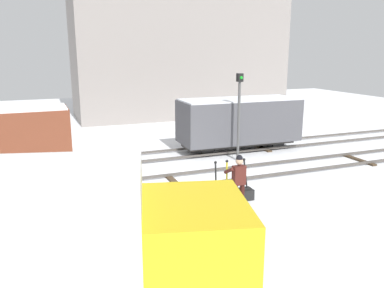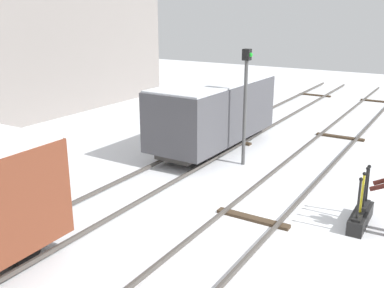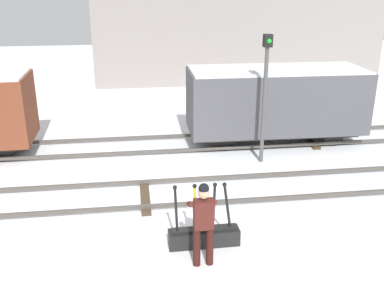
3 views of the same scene
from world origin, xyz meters
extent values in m
plane|color=white|center=(0.00, 0.00, 0.00)|extent=(60.00, 60.00, 0.00)
cube|color=#4C4742|center=(0.00, -0.72, 0.13)|extent=(44.00, 0.07, 0.10)
cube|color=#4C4742|center=(0.00, 0.72, 0.13)|extent=(44.00, 0.07, 0.10)
cube|color=#423323|center=(0.00, 0.00, 0.04)|extent=(0.24, 1.94, 0.08)
cube|color=#423323|center=(8.80, 0.00, 0.04)|extent=(0.24, 1.94, 0.08)
cube|color=#4C4742|center=(0.00, 2.98, 0.13)|extent=(44.00, 0.07, 0.10)
cube|color=#4C4742|center=(0.00, 4.42, 0.13)|extent=(44.00, 0.07, 0.10)
cube|color=#423323|center=(-5.87, 3.70, 0.04)|extent=(0.24, 1.94, 0.08)
cube|color=#423323|center=(5.87, 3.70, 0.04)|extent=(0.24, 1.94, 0.08)
cube|color=black|center=(1.17, -2.36, 0.18)|extent=(1.52, 0.38, 0.36)
cube|color=black|center=(1.17, -2.36, 0.39)|extent=(1.37, 0.22, 0.06)
cylinder|color=black|center=(0.58, -2.37, 0.88)|extent=(0.10, 0.06, 1.05)
sphere|color=black|center=(0.56, -2.37, 1.41)|extent=(0.09, 0.09, 0.09)
cylinder|color=yellow|center=(0.98, -2.36, 0.88)|extent=(0.07, 0.06, 1.05)
sphere|color=black|center=(0.97, -2.36, 1.41)|extent=(0.09, 0.09, 0.09)
cylinder|color=black|center=(1.38, -2.36, 0.88)|extent=(0.09, 0.06, 1.05)
sphere|color=black|center=(1.39, -2.36, 1.41)|extent=(0.09, 0.09, 0.09)
cylinder|color=black|center=(1.67, -2.36, 0.88)|extent=(0.21, 0.06, 1.05)
sphere|color=black|center=(1.59, -2.36, 1.40)|extent=(0.09, 0.09, 0.09)
cylinder|color=#351511|center=(0.92, -3.05, 0.42)|extent=(0.15, 0.15, 0.84)
cylinder|color=#351511|center=(1.18, -3.05, 0.42)|extent=(0.15, 0.15, 0.84)
cube|color=#4C1E19|center=(1.05, -3.05, 1.14)|extent=(0.38, 0.24, 0.59)
sphere|color=tan|center=(1.05, -3.05, 1.59)|extent=(0.23, 0.23, 0.23)
sphere|color=black|center=(1.05, -3.05, 1.68)|extent=(0.20, 0.20, 0.20)
cylinder|color=#4C1E19|center=(0.83, -2.80, 1.24)|extent=(0.12, 0.55, 0.35)
cylinder|color=#4C1E19|center=(1.25, -2.80, 1.25)|extent=(0.12, 0.55, 0.36)
cube|color=gold|center=(-2.31, -7.60, 1.50)|extent=(2.36, 2.50, 1.90)
cube|color=black|center=(-1.44, -7.82, 1.83)|extent=(0.48, 1.74, 0.76)
cube|color=silver|center=(-4.86, -6.95, 1.82)|extent=(4.17, 3.05, 2.53)
cylinder|color=black|center=(-2.63, -6.37, 0.45)|extent=(0.93, 0.46, 0.90)
cylinder|color=#4C4C4C|center=(3.70, 2.03, 1.77)|extent=(0.12, 0.12, 3.55)
cube|color=black|center=(3.70, 2.03, 3.73)|extent=(0.24, 0.24, 0.36)
sphere|color=green|center=(3.70, 1.90, 3.73)|extent=(0.14, 0.14, 0.14)
cube|color=gray|center=(5.71, 15.82, 5.41)|extent=(15.66, 6.32, 10.81)
cube|color=#2D2B28|center=(-6.01, 3.70, 0.40)|extent=(4.93, 1.35, 0.20)
cube|color=brown|center=(-6.01, 3.70, 1.54)|extent=(5.20, 2.18, 2.08)
cylinder|color=black|center=(-4.32, 3.17, 0.35)|extent=(0.70, 0.11, 0.70)
cylinder|color=black|center=(-4.35, 4.31, 0.35)|extent=(0.70, 0.11, 0.70)
cube|color=#2D2B28|center=(4.61, 3.70, 0.40)|extent=(5.64, 1.44, 0.20)
cube|color=#4C4C51|center=(4.61, 3.70, 1.52)|extent=(5.95, 2.34, 2.03)
cube|color=silver|center=(4.61, 3.70, 2.56)|extent=(5.83, 2.25, 0.06)
cylinder|color=black|center=(2.68, 3.12, 0.35)|extent=(0.70, 0.11, 0.70)
cylinder|color=black|center=(2.70, 4.35, 0.35)|extent=(0.70, 0.11, 0.70)
cylinder|color=black|center=(6.52, 3.05, 0.35)|extent=(0.70, 0.11, 0.70)
cylinder|color=black|center=(6.55, 4.29, 0.35)|extent=(0.70, 0.11, 0.70)
camera|label=1|loc=(-4.40, -13.12, 4.83)|focal=36.37mm
camera|label=2|loc=(-9.39, -4.00, 5.09)|focal=41.13mm
camera|label=3|loc=(-0.18, -10.44, 5.34)|focal=41.46mm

